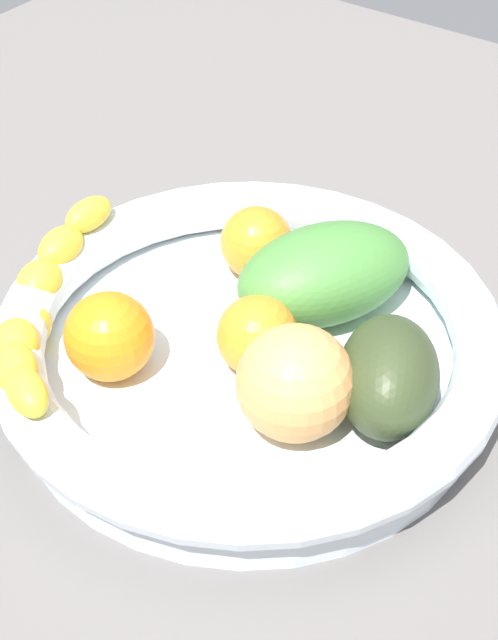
% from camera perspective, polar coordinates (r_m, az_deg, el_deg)
% --- Properties ---
extents(kitchen_counter, '(1.20, 1.20, 0.03)m').
position_cam_1_polar(kitchen_counter, '(0.69, 0.00, -4.32)').
color(kitchen_counter, slate).
rests_on(kitchen_counter, ground).
extents(fruit_bowl, '(0.34, 0.34, 0.06)m').
position_cam_1_polar(fruit_bowl, '(0.66, 0.00, -1.46)').
color(fruit_bowl, white).
rests_on(fruit_bowl, kitchen_counter).
extents(banana_draped_left, '(0.13, 0.20, 0.06)m').
position_cam_1_polar(banana_draped_left, '(0.67, -12.32, 0.62)').
color(banana_draped_left, yellow).
rests_on(banana_draped_left, fruit_bowl).
extents(orange_front, '(0.06, 0.06, 0.06)m').
position_cam_1_polar(orange_front, '(0.64, -8.18, -0.95)').
color(orange_front, orange).
rests_on(orange_front, fruit_bowl).
extents(orange_mid_left, '(0.05, 0.05, 0.05)m').
position_cam_1_polar(orange_mid_left, '(0.72, 0.44, 4.56)').
color(orange_mid_left, orange).
rests_on(orange_mid_left, fruit_bowl).
extents(orange_mid_right, '(0.05, 0.05, 0.05)m').
position_cam_1_polar(orange_mid_right, '(0.64, 0.48, -0.93)').
color(orange_mid_right, orange).
rests_on(orange_mid_right, fruit_bowl).
extents(mango_green, '(0.13, 0.15, 0.07)m').
position_cam_1_polar(mango_green, '(0.68, 4.44, 2.71)').
color(mango_green, '#4A8B3E').
rests_on(mango_green, fruit_bowl).
extents(peach_blush, '(0.07, 0.07, 0.07)m').
position_cam_1_polar(peach_blush, '(0.59, 2.72, -3.70)').
color(peach_blush, '#F2A75E').
rests_on(peach_blush, fruit_bowl).
extents(avocado_dark, '(0.10, 0.11, 0.07)m').
position_cam_1_polar(avocado_dark, '(0.61, 8.15, -3.28)').
color(avocado_dark, '#354224').
rests_on(avocado_dark, fruit_bowl).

